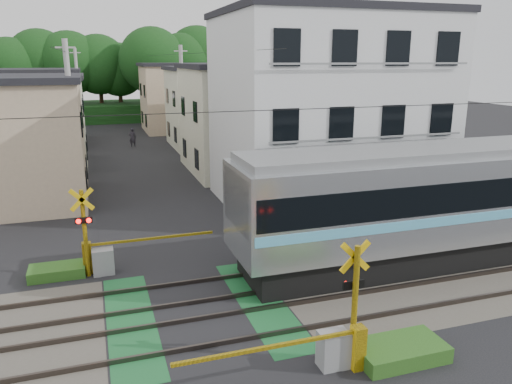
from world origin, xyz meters
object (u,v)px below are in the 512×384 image
object	(u,v)px
crossing_signal_near	(338,340)
apartment_block	(326,110)
crossing_signal_far	(100,254)
pedestrian	(133,137)

from	to	relation	value
crossing_signal_near	apartment_block	distance (m)	14.95
crossing_signal_near	apartment_block	xyz separation A→B (m)	(5.91, 13.15, 3.94)
crossing_signal_near	crossing_signal_far	size ratio (longest dim) A/B	1.00
crossing_signal_near	pedestrian	distance (m)	33.11
crossing_signal_far	apartment_block	xyz separation A→B (m)	(11.09, 5.84, 3.94)
apartment_block	crossing_signal_far	bearing A→B (deg)	-152.22
crossing_signal_far	pedestrian	world-z (taller)	crossing_signal_far
apartment_block	pedestrian	world-z (taller)	apartment_block
crossing_signal_near	pedestrian	size ratio (longest dim) A/B	3.04
crossing_signal_near	crossing_signal_far	bearing A→B (deg)	125.29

